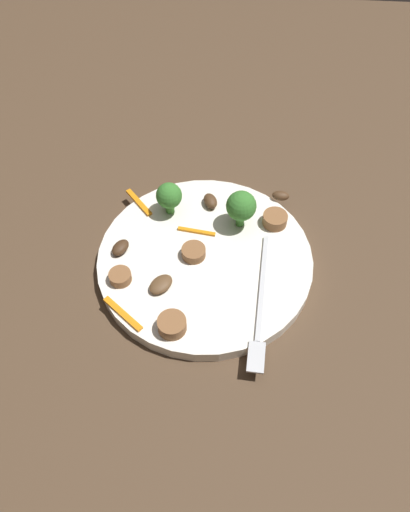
# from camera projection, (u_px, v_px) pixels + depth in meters

# --- Properties ---
(ground_plane) EXTENTS (1.40, 1.40, 0.00)m
(ground_plane) POSITION_uv_depth(u_px,v_px,m) (205.00, 264.00, 0.60)
(ground_plane) COLOR #4C3826
(plate) EXTENTS (0.26, 0.26, 0.02)m
(plate) POSITION_uv_depth(u_px,v_px,m) (205.00, 260.00, 0.60)
(plate) COLOR white
(plate) RESTS_ON ground_plane
(fork) EXTENTS (0.18, 0.02, 0.00)m
(fork) POSITION_uv_depth(u_px,v_px,m) (260.00, 309.00, 0.54)
(fork) COLOR silver
(fork) RESTS_ON plate
(broccoli_floret_0) EXTENTS (0.04, 0.04, 0.05)m
(broccoli_floret_0) POSITION_uv_depth(u_px,v_px,m) (241.00, 206.00, 0.59)
(broccoli_floret_0) COLOR #408630
(broccoli_floret_0) RESTS_ON plate
(broccoli_floret_1) EXTENTS (0.03, 0.03, 0.05)m
(broccoli_floret_1) POSITION_uv_depth(u_px,v_px,m) (169.00, 196.00, 0.61)
(broccoli_floret_1) COLOR #408630
(broccoli_floret_1) RESTS_ON plate
(sausage_slice_0) EXTENTS (0.03, 0.03, 0.01)m
(sausage_slice_0) POSITION_uv_depth(u_px,v_px,m) (120.00, 277.00, 0.56)
(sausage_slice_0) COLOR brown
(sausage_slice_0) RESTS_ON plate
(sausage_slice_1) EXTENTS (0.03, 0.03, 0.01)m
(sausage_slice_1) POSITION_uv_depth(u_px,v_px,m) (194.00, 252.00, 0.59)
(sausage_slice_1) COLOR brown
(sausage_slice_1) RESTS_ON plate
(sausage_slice_2) EXTENTS (0.04, 0.04, 0.01)m
(sausage_slice_2) POSITION_uv_depth(u_px,v_px,m) (275.00, 219.00, 0.62)
(sausage_slice_2) COLOR brown
(sausage_slice_2) RESTS_ON plate
(sausage_slice_3) EXTENTS (0.04, 0.04, 0.02)m
(sausage_slice_3) POSITION_uv_depth(u_px,v_px,m) (172.00, 325.00, 0.52)
(sausage_slice_3) COLOR brown
(sausage_slice_3) RESTS_ON plate
(mushroom_0) EXTENTS (0.03, 0.03, 0.01)m
(mushroom_0) POSITION_uv_depth(u_px,v_px,m) (210.00, 201.00, 0.64)
(mushroom_0) COLOR #4C331E
(mushroom_0) RESTS_ON plate
(mushroom_1) EXTENTS (0.04, 0.04, 0.01)m
(mushroom_1) POSITION_uv_depth(u_px,v_px,m) (161.00, 284.00, 0.56)
(mushroom_1) COLOR brown
(mushroom_1) RESTS_ON plate
(mushroom_2) EXTENTS (0.02, 0.02, 0.01)m
(mushroom_2) POSITION_uv_depth(u_px,v_px,m) (281.00, 196.00, 0.64)
(mushroom_2) COLOR #4C331E
(mushroom_2) RESTS_ON plate
(mushroom_3) EXTENTS (0.03, 0.03, 0.01)m
(mushroom_3) POSITION_uv_depth(u_px,v_px,m) (121.00, 245.00, 0.59)
(mushroom_3) COLOR #422B19
(mushroom_3) RESTS_ON plate
(pepper_strip_0) EXTENTS (0.05, 0.04, 0.00)m
(pepper_strip_0) POSITION_uv_depth(u_px,v_px,m) (139.00, 202.00, 0.64)
(pepper_strip_0) COLOR orange
(pepper_strip_0) RESTS_ON plate
(pepper_strip_1) EXTENTS (0.04, 0.05, 0.00)m
(pepper_strip_1) POSITION_uv_depth(u_px,v_px,m) (123.00, 314.00, 0.54)
(pepper_strip_1) COLOR orange
(pepper_strip_1) RESTS_ON plate
(pepper_strip_2) EXTENTS (0.01, 0.05, 0.00)m
(pepper_strip_2) POSITION_uv_depth(u_px,v_px,m) (197.00, 231.00, 0.61)
(pepper_strip_2) COLOR orange
(pepper_strip_2) RESTS_ON plate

